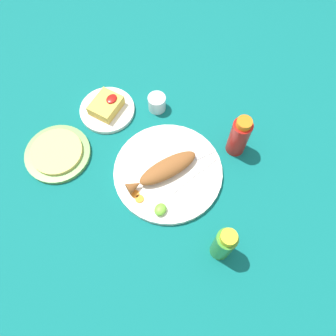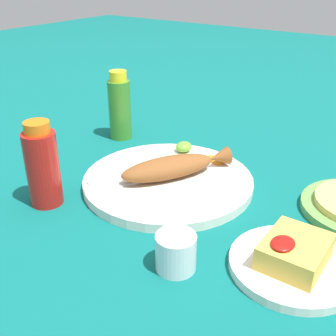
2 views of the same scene
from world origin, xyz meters
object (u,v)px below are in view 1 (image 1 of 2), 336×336
Objects in this scene: hot_sauce_bottle_green at (224,244)px; salt_cup at (157,104)px; fried_fish at (165,170)px; fork_far at (197,172)px; hot_sauce_bottle_red at (239,136)px; main_plate at (168,172)px; fork_near at (192,159)px; side_plate_fries at (107,110)px; tortilla_plate at (58,154)px.

salt_cup is at bearing 49.85° from hot_sauce_bottle_green.
salt_cup is (0.21, 0.15, -0.01)m from fried_fish.
fork_far is 1.14× the size of hot_sauce_bottle_red.
hot_sauce_bottle_green is 0.52m from salt_cup.
hot_sauce_bottle_green reaches higher than hot_sauce_bottle_red.
hot_sauce_bottle_red is at bearing -8.03° from fried_fish.
main_plate is 0.25m from salt_cup.
fried_fish is 0.10m from fork_near.
main_plate is 2.12× the size of hot_sauce_bottle_red.
main_plate reaches higher than side_plate_fries.
salt_cup is 0.17m from side_plate_fries.
fork_near and fork_far have the same top height.
side_plate_fries is at bearing 98.52° from fried_fish.
hot_sauce_bottle_green reaches higher than tortilla_plate.
fried_fish is 0.25m from hot_sauce_bottle_red.
fried_fish is at bearing -111.36° from side_plate_fries.
salt_cup is (0.01, 0.30, -0.05)m from hot_sauce_bottle_red.
fork_near is 2.72× the size of salt_cup.
fork_far is at bearing -30.64° from fried_fish.
hot_sauce_bottle_green is (-0.17, -0.16, 0.06)m from fork_far.
side_plate_fries is (0.11, 0.29, -0.03)m from fried_fish.
fried_fish is 3.81× the size of salt_cup.
hot_sauce_bottle_green reaches higher than salt_cup.
fried_fish is at bearing -144.62° from salt_cup.
fried_fish is 0.31m from side_plate_fries.
fried_fish is 1.10× the size of tortilla_plate.
fried_fish is 0.28m from hot_sauce_bottle_green.
tortilla_plate is (-0.30, 0.48, -0.07)m from hot_sauce_bottle_red.
salt_cup is at bearing 37.93° from main_plate.
salt_cup is 0.36m from tortilla_plate.
hot_sauce_bottle_red is at bearing 17.01° from hot_sauce_bottle_green.
salt_cup is (0.16, 0.23, 0.00)m from fork_far.
main_plate is 2.07× the size of fork_near.
hot_sauce_bottle_red is (0.19, -0.15, 0.04)m from fried_fish.
fork_far is at bearing -99.75° from side_plate_fries.
fried_fish is 1.35× the size of hot_sauce_bottle_green.
tortilla_plate is (-0.18, 0.38, -0.01)m from fork_near.
hot_sauce_bottle_green is (-0.12, -0.25, 0.04)m from fried_fish.
fork_near is at bearing -3.12° from fried_fish.
fried_fish is 1.26× the size of fork_far.
salt_cup reaches higher than fork_far.
salt_cup is (0.12, 0.20, 0.00)m from fork_near.
fork_far is at bearing -124.32° from salt_cup.
fork_near is at bearing 43.12° from hot_sauce_bottle_green.
hot_sauce_bottle_red is at bearing -6.95° from fork_near.
tortilla_plate is (-0.31, 0.18, -0.02)m from salt_cup.
side_plate_fries is (0.10, 0.29, -0.00)m from main_plate.
hot_sauce_bottle_green reaches higher than fork_far.
main_plate is at bearing -109.13° from side_plate_fries.
hot_sauce_bottle_green is (-0.14, -0.24, 0.07)m from main_plate.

